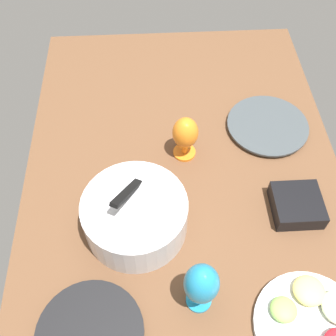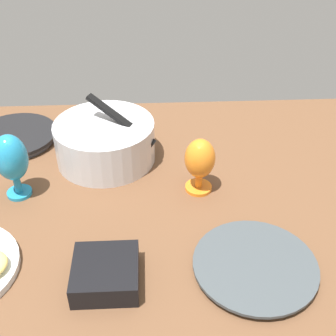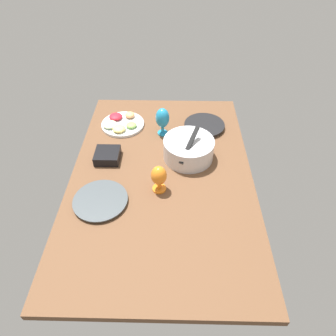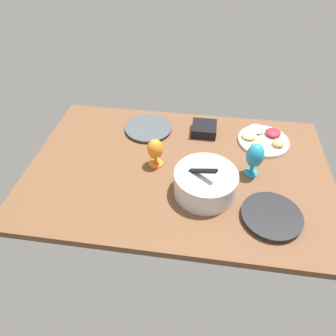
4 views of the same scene
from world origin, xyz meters
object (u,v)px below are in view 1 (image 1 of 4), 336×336
Objects in this scene: fruit_platter at (315,325)px; square_bowl_black at (297,205)px; dinner_plate_right at (267,126)px; hurricane_glass_blue at (201,285)px; hurricane_glass_orange at (185,134)px; dinner_plate_left at (90,334)px; mixing_bowl at (135,215)px.

square_bowl_black is (34.67, -3.63, 1.19)cm from fruit_platter.
dinner_plate_right is 68.58cm from fruit_platter.
hurricane_glass_blue is 50.42cm from hurricane_glass_orange.
hurricane_glass_orange is (58.76, 28.59, 7.87)cm from fruit_platter.
fruit_platter reaches higher than dinner_plate_right.
dinner_plate_right is 33.09cm from hurricane_glass_orange.
square_bowl_black is at bearing -60.88° from dinner_plate_left.
dinner_plate_right is at bearing -51.87° from mixing_bowl.
hurricane_glass_blue is (-23.35, -16.35, 5.00)cm from mixing_bowl.
square_bowl_black is at bearing -5.98° from fruit_platter.
hurricane_glass_orange is (50.38, -0.17, -2.01)cm from hurricane_glass_blue.
mixing_bowl is 1.05× the size of fruit_platter.
fruit_platter is at bearing -106.25° from hurricane_glass_blue.
mixing_bowl is 48.97cm from square_bowl_black.
dinner_plate_left is 31.04cm from hurricane_glass_blue.
fruit_platter is (-31.73, -45.11, -4.87)cm from mixing_bowl.
hurricane_glass_blue is (7.52, -28.30, 10.31)cm from dinner_plate_left.
dinner_plate_right is 0.94× the size of mixing_bowl.
dinner_plate_left is 1.43× the size of hurricane_glass_blue.
mixing_bowl reaches higher than dinner_plate_right.
hurricane_glass_blue is 42.61cm from square_bowl_black.
hurricane_glass_orange is (27.03, -16.52, 3.00)cm from mixing_bowl.
dinner_plate_left is 65.04cm from hurricane_glass_orange.
hurricane_glass_blue is 1.17× the size of hurricane_glass_orange.
hurricane_glass_orange reaches higher than fruit_platter.
hurricane_glass_blue is (-60.17, 30.56, 10.71)cm from dinner_plate_right.
dinner_plate_left is 1.89× the size of square_bowl_black.
hurricane_glass_orange is at bearing 25.95° from fruit_platter.
dinner_plate_right is at bearing -72.14° from hurricane_glass_orange.
fruit_platter is at bearing 178.50° from dinner_plate_right.
hurricane_glass_blue is (8.38, 28.76, 9.87)cm from fruit_platter.
hurricane_glass_blue reaches higher than square_bowl_black.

